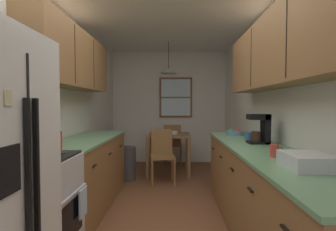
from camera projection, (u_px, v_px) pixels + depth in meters
The scene contains 25 objects.
ground_plane at pixel (165, 203), 3.59m from camera, with size 12.00×12.00×0.00m, color brown.
wall_left at pixel (64, 109), 3.58m from camera, with size 0.10×9.00×2.55m, color white.
wall_right at pixel (267, 109), 3.51m from camera, with size 0.10×9.00×2.55m, color white.
wall_back at pixel (169, 107), 6.19m from camera, with size 4.40×0.10×2.55m, color white.
ceiling_slab at pixel (164, 9), 3.49m from camera, with size 4.40×9.00×0.08m, color white.
stove_range at pixel (32, 213), 2.10m from camera, with size 0.66×0.62×1.10m.
microwave_over_range at pixel (14, 59), 2.05m from camera, with size 0.39×0.57×0.33m.
counter_left at pixel (86, 173), 3.42m from camera, with size 0.64×2.01×0.90m.
upper_cabinets_left at pixel (72, 59), 3.31m from camera, with size 0.33×2.09×0.71m.
counter_right at pixel (264, 195), 2.58m from camera, with size 0.64×3.14×0.90m.
upper_cabinets_right at pixel (283, 49), 2.47m from camera, with size 0.33×2.82×0.69m.
dining_table at pixel (169, 141), 5.17m from camera, with size 0.80×0.82×0.76m.
dining_chair_near at pixel (162, 153), 4.56m from camera, with size 0.45×0.45×0.90m.
dining_chair_far at pixel (172, 143), 5.79m from camera, with size 0.41×0.41×0.90m.
pendant_light at pixel (169, 71), 5.11m from camera, with size 0.34×0.34×0.62m.
back_window at pixel (176, 97), 6.11m from camera, with size 0.74×0.05×0.91m.
trash_bin at pixel (127, 163), 4.71m from camera, with size 0.30×0.30×0.59m, color #3F3F42.
storage_canister at pixel (55, 139), 2.51m from camera, with size 0.13×0.13×0.19m.
dish_towel at pixel (83, 202), 2.24m from camera, with size 0.02×0.16×0.24m, color silver.
coffee_maker at pixel (261, 128), 2.92m from camera, with size 0.22×0.18×0.32m.
mug_by_coffeemaker at pixel (249, 136), 3.27m from camera, with size 0.13×0.09×0.09m.
mug_spare at pixel (275, 151), 2.16m from camera, with size 0.11×0.07×0.10m.
fruit_bowl at pixel (235, 133), 3.73m from camera, with size 0.25×0.25×0.09m.
dish_rack at pixel (307, 161), 1.76m from camera, with size 0.28×0.34×0.10m, color silver.
table_serving_bowl at pixel (173, 133), 5.18m from camera, with size 0.18×0.18×0.06m, color silver.
Camera 1 is at (0.13, -2.54, 1.32)m, focal length 28.46 mm.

